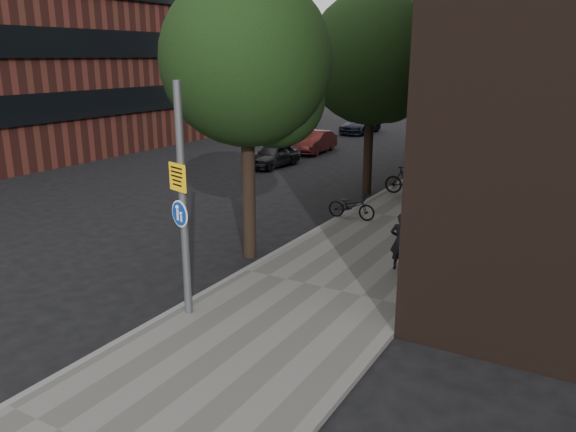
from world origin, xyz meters
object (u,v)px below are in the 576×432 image
Objects in this scene: parked_bike_facade_near at (457,221)px; parked_car_near at (274,155)px; signpost at (183,202)px; pedestrian at (401,241)px.

parked_car_near is (-10.88, 7.23, -0.03)m from parked_bike_facade_near.
signpost reaches higher than parked_car_near.
signpost is 5.84m from pedestrian.
pedestrian is 14.88m from parked_car_near.
signpost reaches higher than pedestrian.
parked_car_near is (-10.32, 10.72, -0.29)m from pedestrian.
parked_bike_facade_near is 13.06m from parked_car_near.
parked_car_near is (-7.25, 15.38, -1.98)m from signpost.
pedestrian reaches higher than parked_bike_facade_near.
parked_car_near is at bearing -58.81° from pedestrian.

